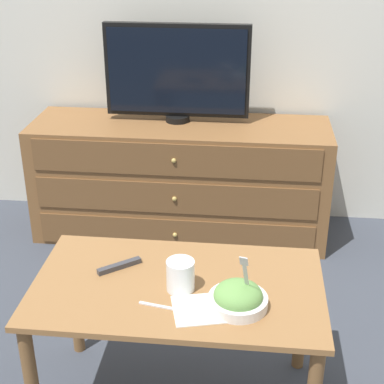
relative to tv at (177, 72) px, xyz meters
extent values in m
plane|color=#383D47|center=(0.15, 0.20, -0.86)|extent=(12.00, 12.00, 0.00)
cube|color=brown|center=(0.02, -0.05, -0.56)|extent=(1.51, 0.44, 0.61)
cube|color=brown|center=(0.02, -0.28, -0.76)|extent=(1.39, 0.01, 0.16)
sphere|color=tan|center=(0.02, -0.28, -0.76)|extent=(0.02, 0.02, 0.02)
cube|color=brown|center=(0.02, -0.28, -0.56)|extent=(1.39, 0.01, 0.16)
sphere|color=tan|center=(0.02, -0.28, -0.56)|extent=(0.02, 0.02, 0.02)
cube|color=brown|center=(0.02, -0.28, -0.35)|extent=(1.39, 0.01, 0.16)
sphere|color=tan|center=(0.02, -0.28, -0.35)|extent=(0.02, 0.02, 0.02)
cylinder|color=black|center=(0.00, 0.00, -0.24)|extent=(0.12, 0.12, 0.03)
cube|color=black|center=(0.00, 0.00, 0.01)|extent=(0.72, 0.04, 0.46)
cube|color=black|center=(0.00, -0.02, 0.01)|extent=(0.68, 0.01, 0.42)
cube|color=olive|center=(0.17, -1.28, -0.37)|extent=(0.93, 0.53, 0.02)
cylinder|color=brown|center=(-0.26, -1.05, -0.62)|extent=(0.04, 0.04, 0.48)
cylinder|color=brown|center=(0.59, -1.05, -0.62)|extent=(0.04, 0.04, 0.48)
cylinder|color=silver|center=(0.36, -1.38, -0.34)|extent=(0.18, 0.18, 0.03)
ellipsoid|color=#66994C|center=(0.36, -1.38, -0.32)|extent=(0.15, 0.15, 0.08)
cube|color=silver|center=(0.38, -1.38, -0.26)|extent=(0.03, 0.08, 0.17)
cube|color=silver|center=(0.37, -1.42, -0.17)|extent=(0.03, 0.02, 0.03)
cylinder|color=beige|center=(0.18, -1.31, -0.33)|extent=(0.08, 0.08, 0.06)
cylinder|color=white|center=(0.18, -1.31, -0.31)|extent=(0.09, 0.09, 0.10)
cube|color=silver|center=(0.24, -1.41, -0.36)|extent=(0.18, 0.18, 0.00)
cube|color=silver|center=(0.15, -1.41, -0.36)|extent=(0.17, 0.04, 0.00)
cube|color=#38383D|center=(-0.04, -1.21, -0.35)|extent=(0.14, 0.11, 0.02)
camera|label=1|loc=(0.38, -2.83, 0.72)|focal=55.00mm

